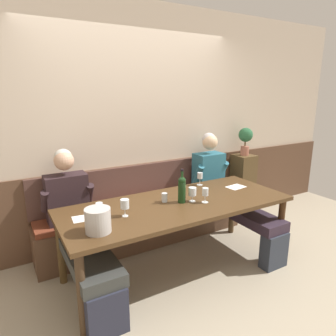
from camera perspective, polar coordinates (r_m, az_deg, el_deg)
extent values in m
cube|color=tan|center=(3.26, 2.84, -19.71)|extent=(6.80, 6.80, 0.02)
cube|color=#C5B29C|center=(3.68, -6.22, 7.86)|extent=(6.80, 0.08, 2.80)
cube|color=brown|center=(3.85, -5.51, -6.09)|extent=(6.80, 0.03, 0.94)
cube|color=brown|center=(3.76, -3.95, -10.73)|extent=(2.58, 0.42, 0.44)
cube|color=brown|center=(3.66, -4.02, -7.27)|extent=(2.53, 0.39, 0.05)
cube|color=#4E322C|center=(3.74, -5.37, -2.75)|extent=(2.58, 0.04, 0.45)
cube|color=#483019|center=(2.99, 1.87, -6.94)|extent=(2.28, 0.91, 0.04)
cylinder|color=#422E1C|center=(2.50, -15.99, -22.14)|extent=(0.07, 0.07, 0.71)
cylinder|color=#472A13|center=(3.55, 20.43, -10.92)|extent=(0.07, 0.07, 0.71)
cylinder|color=#493419|center=(3.14, -19.62, -14.29)|extent=(0.07, 0.07, 0.71)
cylinder|color=#45311C|center=(4.02, 12.02, -7.21)|extent=(0.07, 0.07, 0.71)
cube|color=#252737|center=(2.57, -11.52, -25.17)|extent=(0.31, 0.14, 0.38)
cube|color=#353734|center=(2.86, -15.34, -15.04)|extent=(0.35, 1.16, 0.11)
cube|color=black|center=(3.30, -18.55, -5.42)|extent=(0.41, 0.22, 0.50)
sphere|color=tan|center=(3.18, -19.08, 1.32)|extent=(0.20, 0.20, 0.20)
sphere|color=beige|center=(3.20, -19.21, 1.83)|extent=(0.18, 0.18, 0.18)
cylinder|color=black|center=(3.22, -22.23, -5.87)|extent=(0.08, 0.20, 0.27)
cylinder|color=black|center=(3.29, -14.69, -4.77)|extent=(0.08, 0.20, 0.27)
cube|color=#2C323F|center=(3.47, 19.38, -14.44)|extent=(0.29, 0.14, 0.38)
cube|color=#302331|center=(3.69, 13.46, -8.00)|extent=(0.32, 1.16, 0.11)
cube|color=#29667C|center=(4.03, 7.64, -0.94)|extent=(0.38, 0.24, 0.53)
sphere|color=#D8B48E|center=(3.93, 7.94, 4.88)|extent=(0.20, 0.20, 0.20)
sphere|color=beige|center=(3.95, 7.73, 5.29)|extent=(0.18, 0.18, 0.18)
cylinder|color=#29667C|center=(3.87, 5.73, -1.14)|extent=(0.08, 0.20, 0.27)
cylinder|color=#29667C|center=(4.11, 10.28, -0.37)|extent=(0.08, 0.20, 0.27)
cylinder|color=#BBB8B5|center=(2.43, -13.10, -9.62)|extent=(0.20, 0.20, 0.19)
cylinder|color=#183818|center=(2.96, 2.63, -4.59)|extent=(0.08, 0.08, 0.21)
sphere|color=#183818|center=(2.93, 2.65, -2.40)|extent=(0.08, 0.08, 0.08)
cylinder|color=#183818|center=(2.91, 2.66, -1.41)|extent=(0.03, 0.03, 0.09)
cylinder|color=black|center=(2.90, 2.68, -0.39)|extent=(0.03, 0.03, 0.02)
cylinder|color=silver|center=(3.55, 6.01, -3.17)|extent=(0.07, 0.07, 0.00)
cylinder|color=silver|center=(3.53, 6.03, -2.56)|extent=(0.01, 0.01, 0.07)
cylinder|color=silver|center=(3.51, 6.06, -1.43)|extent=(0.06, 0.06, 0.07)
cylinder|color=silver|center=(3.02, 6.99, -6.43)|extent=(0.07, 0.07, 0.00)
cylinder|color=silver|center=(3.00, 7.01, -5.79)|extent=(0.01, 0.01, 0.07)
cylinder|color=silver|center=(2.98, 7.06, -4.47)|extent=(0.06, 0.06, 0.08)
cylinder|color=silver|center=(3.03, 4.59, -6.26)|extent=(0.06, 0.06, 0.00)
cylinder|color=silver|center=(3.02, 4.60, -5.70)|extent=(0.01, 0.01, 0.06)
cylinder|color=silver|center=(3.00, 4.63, -4.44)|extent=(0.08, 0.08, 0.08)
cylinder|color=#E9E17D|center=(3.00, 4.62, -4.89)|extent=(0.07, 0.07, 0.03)
cylinder|color=silver|center=(2.71, -8.10, -8.96)|extent=(0.06, 0.06, 0.00)
cylinder|color=silver|center=(2.69, -8.13, -8.23)|extent=(0.01, 0.01, 0.07)
cylinder|color=silver|center=(2.67, -8.18, -6.72)|extent=(0.08, 0.08, 0.08)
cylinder|color=silver|center=(2.85, -12.86, -7.16)|extent=(0.07, 0.07, 0.08)
cylinder|color=silver|center=(2.99, -0.66, -5.59)|extent=(0.06, 0.06, 0.09)
cube|color=white|center=(3.54, 12.71, -3.50)|extent=(0.23, 0.18, 0.00)
cube|color=white|center=(2.74, -15.41, -9.10)|extent=(0.22, 0.17, 0.00)
cube|color=#513D21|center=(4.58, 13.88, -3.23)|extent=(0.28, 0.28, 0.92)
cylinder|color=#A8634F|center=(4.45, 14.28, 3.18)|extent=(0.12, 0.12, 0.13)
cylinder|color=brown|center=(4.43, 14.37, 4.53)|extent=(0.02, 0.02, 0.09)
sphere|color=#295F3A|center=(4.41, 14.47, 6.09)|extent=(0.20, 0.20, 0.20)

